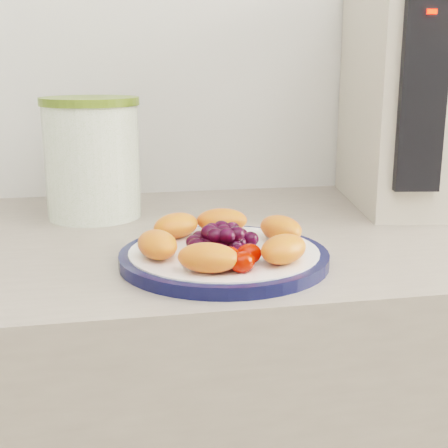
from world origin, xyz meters
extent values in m
cylinder|color=#0D1239|center=(-0.12, 1.05, 0.91)|extent=(0.26, 0.26, 0.01)
cylinder|color=white|center=(-0.12, 1.05, 0.91)|extent=(0.23, 0.23, 0.02)
cylinder|color=#3E6C13|center=(-0.27, 1.33, 0.99)|extent=(0.16, 0.16, 0.18)
cylinder|color=#5D7227|center=(-0.27, 1.33, 1.08)|extent=(0.17, 0.17, 0.01)
cube|color=beige|center=(0.28, 1.32, 1.09)|extent=(0.27, 0.34, 0.38)
cube|color=black|center=(0.20, 1.17, 1.10)|extent=(0.07, 0.03, 0.29)
cube|color=#FF0C05|center=(0.19, 1.16, 1.21)|extent=(0.01, 0.01, 0.01)
ellipsoid|color=#FF5724|center=(-0.04, 1.08, 0.93)|extent=(0.06, 0.08, 0.03)
ellipsoid|color=#FF5724|center=(-0.10, 1.13, 0.93)|extent=(0.07, 0.05, 0.03)
ellipsoid|color=#FF5724|center=(-0.17, 1.12, 0.93)|extent=(0.08, 0.08, 0.03)
ellipsoid|color=#FF5724|center=(-0.20, 1.03, 0.93)|extent=(0.06, 0.08, 0.03)
ellipsoid|color=#FF5724|center=(-0.15, 0.97, 0.93)|extent=(0.08, 0.07, 0.03)
ellipsoid|color=#FF5724|center=(-0.06, 0.99, 0.93)|extent=(0.08, 0.08, 0.03)
ellipsoid|color=black|center=(-0.12, 1.05, 0.93)|extent=(0.02, 0.02, 0.02)
ellipsoid|color=black|center=(-0.10, 1.05, 0.93)|extent=(0.02, 0.02, 0.02)
ellipsoid|color=black|center=(-0.11, 1.07, 0.93)|extent=(0.02, 0.02, 0.02)
ellipsoid|color=black|center=(-0.13, 1.07, 0.93)|extent=(0.02, 0.02, 0.02)
ellipsoid|color=black|center=(-0.14, 1.05, 0.93)|extent=(0.02, 0.02, 0.02)
ellipsoid|color=black|center=(-0.13, 1.03, 0.93)|extent=(0.02, 0.02, 0.02)
ellipsoid|color=black|center=(-0.11, 1.03, 0.93)|extent=(0.02, 0.02, 0.02)
ellipsoid|color=black|center=(-0.08, 1.06, 0.93)|extent=(0.02, 0.02, 0.02)
ellipsoid|color=black|center=(-0.09, 1.08, 0.93)|extent=(0.02, 0.02, 0.02)
ellipsoid|color=black|center=(-0.11, 1.09, 0.93)|extent=(0.02, 0.02, 0.02)
ellipsoid|color=black|center=(-0.13, 1.09, 0.93)|extent=(0.02, 0.02, 0.02)
ellipsoid|color=black|center=(-0.14, 1.08, 0.93)|extent=(0.02, 0.02, 0.02)
ellipsoid|color=black|center=(-0.15, 1.06, 0.93)|extent=(0.02, 0.02, 0.02)
ellipsoid|color=black|center=(-0.15, 1.04, 0.93)|extent=(0.02, 0.02, 0.02)
ellipsoid|color=black|center=(-0.14, 1.02, 0.93)|extent=(0.02, 0.02, 0.02)
ellipsoid|color=black|center=(-0.13, 1.01, 0.93)|extent=(0.02, 0.02, 0.02)
ellipsoid|color=black|center=(-0.11, 1.01, 0.93)|extent=(0.02, 0.02, 0.02)
ellipsoid|color=black|center=(-0.12, 1.05, 0.94)|extent=(0.02, 0.02, 0.02)
ellipsoid|color=black|center=(-0.10, 1.06, 0.94)|extent=(0.02, 0.02, 0.02)
ellipsoid|color=black|center=(-0.12, 1.07, 0.94)|extent=(0.02, 0.02, 0.02)
ellipsoid|color=black|center=(-0.13, 1.06, 0.94)|extent=(0.02, 0.02, 0.02)
ellipsoid|color=black|center=(-0.14, 1.05, 0.94)|extent=(0.02, 0.02, 0.02)
ellipsoid|color=black|center=(-0.13, 1.04, 0.94)|extent=(0.02, 0.02, 0.02)
ellipsoid|color=black|center=(-0.12, 1.03, 0.94)|extent=(0.02, 0.02, 0.02)
ellipsoid|color=black|center=(-0.10, 1.04, 0.94)|extent=(0.02, 0.02, 0.02)
ellipsoid|color=#E00C00|center=(-0.13, 0.99, 0.93)|extent=(0.03, 0.03, 0.02)
ellipsoid|color=#E00C00|center=(-0.10, 0.99, 0.93)|extent=(0.04, 0.03, 0.02)
ellipsoid|color=#E00C00|center=(-0.11, 0.96, 0.93)|extent=(0.04, 0.04, 0.02)
ellipsoid|color=#E00C00|center=(-0.14, 1.00, 0.93)|extent=(0.03, 0.04, 0.02)
camera|label=1|loc=(-0.26, 0.33, 1.14)|focal=50.00mm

